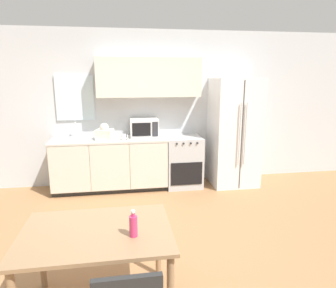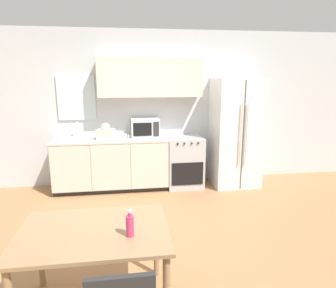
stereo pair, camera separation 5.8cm
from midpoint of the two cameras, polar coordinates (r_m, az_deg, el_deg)
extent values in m
plane|color=#9E7047|center=(3.81, -3.62, -17.50)|extent=(12.00, 12.00, 0.00)
cube|color=silver|center=(5.40, -5.95, 6.70)|extent=(12.00, 0.06, 2.70)
cube|color=silver|center=(5.39, -17.62, 8.35)|extent=(0.63, 0.04, 0.75)
cube|color=beige|center=(5.19, -3.97, 12.55)|extent=(1.76, 0.32, 0.65)
cube|color=#333333|center=(5.40, -11.01, -7.80)|extent=(1.90, 0.55, 0.08)
cube|color=beige|center=(5.23, -11.22, -3.50)|extent=(1.90, 0.61, 0.78)
cube|color=beige|center=(5.01, -18.63, -4.71)|extent=(0.61, 0.01, 0.76)
cube|color=beige|center=(4.94, -11.34, -4.52)|extent=(0.61, 0.01, 0.76)
cube|color=beige|center=(4.95, -3.98, -4.25)|extent=(0.61, 0.01, 0.76)
cube|color=beige|center=(5.14, -11.42, 0.85)|extent=(1.92, 0.64, 0.03)
cube|color=#B7BABC|center=(5.33, 2.55, -3.25)|extent=(0.62, 0.62, 0.89)
cube|color=black|center=(5.08, 3.25, -5.68)|extent=(0.54, 0.01, 0.39)
cylinder|color=#262626|center=(4.90, 1.37, 0.04)|extent=(0.03, 0.02, 0.03)
cylinder|color=#262626|center=(4.92, 2.64, 0.09)|extent=(0.03, 0.02, 0.03)
cylinder|color=#262626|center=(4.94, 4.04, 0.14)|extent=(0.03, 0.02, 0.03)
cylinder|color=#262626|center=(4.97, 5.28, 0.18)|extent=(0.03, 0.02, 0.03)
cube|color=white|center=(5.43, 12.16, 2.19)|extent=(0.79, 0.71, 1.89)
cube|color=#3F3F3F|center=(5.10, 13.59, 1.44)|extent=(0.01, 0.01, 1.83)
cylinder|color=silver|center=(5.05, 13.20, 1.79)|extent=(0.02, 0.02, 1.04)
cylinder|color=silver|center=(5.09, 14.24, 1.82)|extent=(0.02, 0.02, 1.04)
cube|color=#B7BABC|center=(5.19, -17.59, 0.88)|extent=(0.63, 0.43, 0.02)
cylinder|color=silver|center=(5.33, -17.43, 2.70)|extent=(0.02, 0.02, 0.25)
cylinder|color=silver|center=(5.24, -17.62, 3.82)|extent=(0.02, 0.14, 0.02)
cube|color=silver|center=(5.21, -4.89, 3.13)|extent=(0.48, 0.34, 0.31)
cube|color=black|center=(5.03, -5.40, 2.77)|extent=(0.31, 0.01, 0.22)
cube|color=#2D2D33|center=(5.05, -2.79, 2.85)|extent=(0.10, 0.01, 0.25)
cylinder|color=white|center=(4.97, -8.75, 1.31)|extent=(0.08, 0.08, 0.10)
torus|color=white|center=(4.97, -8.07, 1.39)|extent=(0.02, 0.07, 0.07)
cube|color=silver|center=(5.03, -12.30, 1.74)|extent=(0.32, 0.29, 0.17)
sphere|color=silver|center=(5.01, -12.36, 3.08)|extent=(0.18, 0.18, 0.15)
cube|color=#997551|center=(2.56, -14.13, -16.02)|extent=(1.20, 0.84, 0.03)
cylinder|color=#997551|center=(3.14, -23.50, -18.51)|extent=(0.06, 0.06, 0.69)
cylinder|color=#997551|center=(3.05, -2.49, -18.32)|extent=(0.06, 0.06, 0.69)
cylinder|color=#DB386B|center=(2.39, -7.33, -15.28)|extent=(0.06, 0.06, 0.17)
cylinder|color=#DB386B|center=(2.34, -7.40, -13.17)|extent=(0.03, 0.03, 0.03)
cylinder|color=white|center=(2.33, -7.41, -12.64)|extent=(0.03, 0.03, 0.02)
camera|label=1|loc=(0.03, -90.42, -0.10)|focal=32.00mm
camera|label=2|loc=(0.03, 89.58, 0.10)|focal=32.00mm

